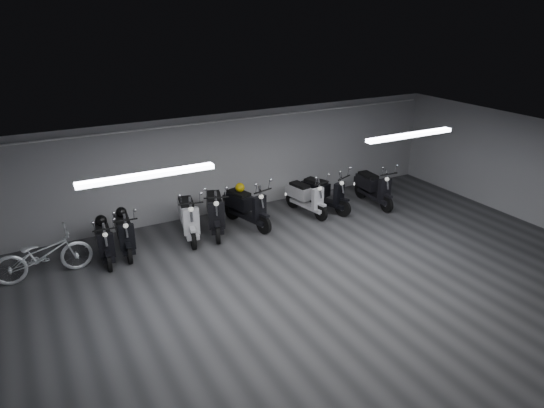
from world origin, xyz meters
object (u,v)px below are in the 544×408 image
helmet_2 (240,187)px  scooter_3 (215,205)px  scooter_8 (374,182)px  scooter_0 (104,236)px  scooter_5 (247,201)px  scooter_6 (307,192)px  scooter_7 (325,188)px  helmet_1 (101,221)px  scooter_2 (188,211)px  scooter_1 (124,227)px  bicycle (42,250)px  helmet_0 (121,212)px

helmet_2 → scooter_3: bearing=-165.7°
scooter_8 → scooter_0: bearing=-178.8°
scooter_5 → helmet_2: size_ratio=7.74×
scooter_6 → scooter_7: 0.57m
scooter_3 → helmet_1: 2.80m
helmet_2 → scooter_2: bearing=-172.3°
scooter_2 → scooter_0: bearing=-162.4°
helmet_1 → helmet_2: (3.60, 0.21, 0.12)m
helmet_1 → scooter_2: bearing=0.0°
scooter_0 → scooter_2: scooter_2 is taller
scooter_0 → scooter_3: bearing=8.8°
scooter_5 → helmet_1: (-3.67, 0.05, 0.18)m
scooter_1 → bicycle: 1.82m
scooter_3 → scooter_8: scooter_3 is taller
scooter_1 → helmet_1: 0.54m
scooter_1 → scooter_8: scooter_8 is taller
scooter_0 → helmet_1: (0.02, 0.23, 0.28)m
scooter_1 → scooter_0: bearing=-154.3°
helmet_0 → helmet_2: (3.09, 0.01, 0.08)m
bicycle → helmet_2: (4.91, 0.57, 0.38)m
scooter_6 → helmet_0: size_ratio=7.06×
scooter_7 → scooter_1: bearing=157.6°
scooter_7 → helmet_0: (-5.56, 0.34, 0.24)m
scooter_3 → scooter_8: (4.80, -0.45, -0.04)m
scooter_2 → scooter_8: (5.52, -0.44, -0.02)m
scooter_2 → helmet_0: scooter_2 is taller
scooter_8 → helmet_0: bearing=177.7°
scooter_3 → helmet_2: (0.80, 0.20, 0.28)m
scooter_5 → helmet_2: 0.40m
scooter_2 → scooter_6: scooter_2 is taller
scooter_0 → helmet_0: size_ratio=6.68×
scooter_7 → scooter_2: bearing=156.5°
scooter_0 → scooter_3: 2.82m
scooter_0 → scooter_7: bearing=4.9°
scooter_2 → helmet_2: bearing=19.0°
scooter_7 → helmet_2: 2.51m
scooter_6 → scooter_7: bearing=-15.2°
scooter_0 → bicycle: bearing=-170.2°
scooter_6 → scooter_8: (2.10, -0.35, 0.04)m
scooter_3 → helmet_1: scooter_3 is taller
helmet_2 → scooter_1: bearing=-175.3°
scooter_0 → scooter_3: size_ratio=0.84×
scooter_5 → bicycle: scooter_5 is taller
scooter_2 → helmet_1: 2.09m
scooter_2 → scooter_5: scooter_2 is taller
scooter_1 → scooter_2: size_ratio=0.91×
helmet_1 → scooter_5: bearing=-0.8°
scooter_2 → scooter_5: 1.59m
scooter_1 → helmet_0: (0.02, 0.24, 0.28)m
scooter_1 → scooter_6: bearing=5.0°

